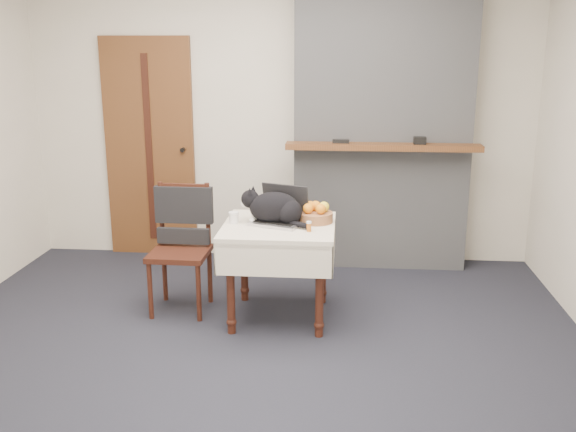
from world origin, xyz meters
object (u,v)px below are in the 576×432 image
(door, at_px, (150,149))
(chair, at_px, (182,230))
(laptop, at_px, (280,214))
(cat, at_px, (276,208))
(cream_jar, at_px, (234,218))
(side_table, at_px, (279,240))
(pill_bottle, at_px, (309,226))
(fruit_basket, at_px, (315,214))

(door, distance_m, chair, 1.44)
(laptop, relative_size, cat, 0.85)
(laptop, bearing_deg, cat, -114.28)
(cream_jar, bearing_deg, laptop, 8.08)
(laptop, distance_m, chair, 0.77)
(side_table, relative_size, laptop, 1.79)
(pill_bottle, distance_m, chair, 1.02)
(laptop, distance_m, fruit_basket, 0.25)
(cat, bearing_deg, fruit_basket, 24.17)
(cat, relative_size, chair, 0.55)
(side_table, distance_m, cat, 0.23)
(door, bearing_deg, fruit_basket, -39.61)
(laptop, relative_size, cream_jar, 5.46)
(laptop, height_order, chair, laptop)
(pill_bottle, bearing_deg, chair, 161.58)
(side_table, xyz_separation_m, pill_bottle, (0.22, -0.16, 0.15))
(cat, height_order, cream_jar, cat)
(side_table, xyz_separation_m, laptop, (0.00, 0.05, 0.18))
(side_table, height_order, chair, chair)
(cat, relative_size, cream_jar, 6.40)
(door, relative_size, chair, 2.14)
(pill_bottle, bearing_deg, door, 134.80)
(cat, distance_m, fruit_basket, 0.29)
(laptop, xyz_separation_m, fruit_basket, (0.25, 0.04, -0.01))
(cream_jar, bearing_deg, fruit_basket, 8.53)
(cat, bearing_deg, pill_bottle, -26.67)
(side_table, distance_m, laptop, 0.19)
(fruit_basket, bearing_deg, side_table, -160.21)
(pill_bottle, xyz_separation_m, fruit_basket, (0.03, 0.25, 0.02))
(laptop, bearing_deg, side_table, -74.84)
(side_table, height_order, laptop, laptop)
(cream_jar, bearing_deg, cat, 2.89)
(door, bearing_deg, chair, -64.36)
(laptop, xyz_separation_m, pill_bottle, (0.21, -0.21, -0.03))
(door, relative_size, pill_bottle, 28.26)
(laptop, bearing_deg, pill_bottle, -24.51)
(side_table, relative_size, cat, 1.53)
(cat, bearing_deg, door, 143.23)
(pill_bottle, bearing_deg, cat, 143.51)
(door, relative_size, fruit_basket, 8.04)
(door, xyz_separation_m, cream_jar, (1.01, -1.40, -0.26))
(side_table, height_order, cream_jar, cream_jar)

